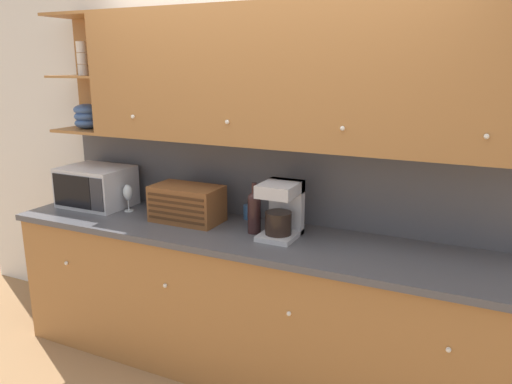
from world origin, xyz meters
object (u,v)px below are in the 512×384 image
(bread_box, at_px, (187,204))
(coffee_maker, at_px, (282,209))
(wine_bottle, at_px, (254,210))
(storage_canister, at_px, (160,196))
(microwave, at_px, (96,186))
(wine_glass, at_px, (128,193))
(mug, at_px, (250,212))

(bread_box, height_order, coffee_maker, coffee_maker)
(wine_bottle, xyz_separation_m, coffee_maker, (0.17, 0.02, 0.03))
(storage_canister, height_order, wine_bottle, wine_bottle)
(microwave, relative_size, wine_glass, 2.52)
(wine_bottle, height_order, coffee_maker, coffee_maker)
(bread_box, height_order, wine_bottle, wine_bottle)
(storage_canister, xyz_separation_m, mug, (0.71, 0.03, -0.03))
(storage_canister, relative_size, coffee_maker, 0.48)
(bread_box, bearing_deg, wine_glass, 178.34)
(bread_box, xyz_separation_m, wine_bottle, (0.50, -0.02, 0.02))
(bread_box, relative_size, coffee_maker, 1.36)
(wine_glass, bearing_deg, storage_canister, 52.23)
(microwave, height_order, wine_glass, microwave)
(mug, bearing_deg, storage_canister, -177.61)
(wine_glass, xyz_separation_m, mug, (0.85, 0.21, -0.08))
(microwave, bearing_deg, bread_box, -2.15)
(storage_canister, bearing_deg, bread_box, -28.23)
(wine_glass, xyz_separation_m, storage_canister, (0.14, 0.18, -0.05))
(coffee_maker, bearing_deg, storage_canister, 169.16)
(mug, distance_m, coffee_maker, 0.41)
(mug, bearing_deg, bread_box, -147.48)
(storage_canister, xyz_separation_m, wine_bottle, (0.86, -0.21, 0.06))
(microwave, distance_m, wine_bottle, 1.30)
(wine_glass, relative_size, bread_box, 0.42)
(microwave, relative_size, wine_bottle, 1.53)
(microwave, bearing_deg, wine_glass, -2.96)
(storage_canister, relative_size, bread_box, 0.35)
(mug, bearing_deg, microwave, -170.45)
(mug, distance_m, wine_bottle, 0.30)
(storage_canister, height_order, coffee_maker, coffee_maker)
(microwave, distance_m, wine_glass, 0.30)
(microwave, height_order, mug, microwave)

